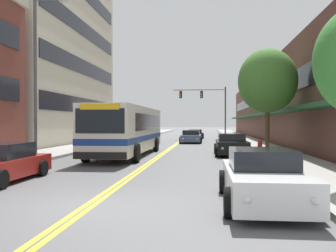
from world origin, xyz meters
TOP-DOWN VIEW (x-y plane):
  - ground_plane at (0.00, 37.00)m, footprint 240.00×240.00m
  - sidewalk_left at (-7.12, 37.00)m, footprint 3.25×106.00m
  - sidewalk_right at (7.12, 37.00)m, footprint 3.25×106.00m
  - centre_line at (0.00, 37.00)m, footprint 0.34×106.00m
  - office_tower_left at (-14.98, 26.53)m, footprint 12.08×21.79m
  - storefront_row_right at (12.97, 37.00)m, footprint 9.10×68.00m
  - city_bus at (-2.02, 14.03)m, footprint 2.94×12.22m
  - car_red_parked_left_near at (-4.28, 3.36)m, footprint 2.05×4.79m
  - car_beige_parked_left_mid at (-4.27, 26.11)m, footprint 2.18×4.63m
  - car_white_parked_right_foreground at (4.29, 0.64)m, footprint 2.07×4.72m
  - car_black_parked_right_mid at (4.44, 14.85)m, footprint 2.14×4.55m
  - car_slate_blue_moving_lead at (1.30, 28.85)m, footprint 2.18×4.80m
  - car_charcoal_moving_second at (1.42, 39.54)m, footprint 2.13×4.28m
  - traffic_signal_mast at (2.92, 38.64)m, footprint 6.72×0.38m
  - street_lamp_left_near at (-5.08, 8.22)m, footprint 1.81×0.28m
  - street_tree_right_mid at (6.72, 15.32)m, footprint 3.71×3.71m
  - fire_hydrant at (5.95, 13.12)m, footprint 0.34×0.26m

SIDE VIEW (x-z plane):
  - ground_plane at x=0.00m, z-range 0.00..0.00m
  - centre_line at x=0.00m, z-range 0.00..0.01m
  - sidewalk_left at x=-7.12m, z-range 0.00..0.17m
  - sidewalk_right at x=7.12m, z-range 0.00..0.17m
  - car_charcoal_moving_second at x=1.42m, z-range -0.02..1.13m
  - car_slate_blue_moving_lead at x=1.30m, z-range -0.04..1.24m
  - fire_hydrant at x=5.95m, z-range 0.16..1.05m
  - car_red_parked_left_near at x=-4.28m, z-range -0.05..1.28m
  - car_beige_parked_left_mid at x=-4.27m, z-range -0.03..1.27m
  - car_black_parked_right_mid at x=4.44m, z-range -0.04..1.32m
  - car_white_parked_right_foreground at x=4.29m, z-range -0.04..1.33m
  - city_bus at x=-2.02m, z-range 0.20..3.18m
  - storefront_row_right at x=12.97m, z-range 0.00..7.99m
  - street_tree_right_mid at x=6.72m, z-range 1.40..7.98m
  - traffic_signal_mast at x=2.92m, z-range 1.42..7.98m
  - street_lamp_left_near at x=-5.08m, z-range 0.69..8.77m
  - office_tower_left at x=-14.98m, z-range 0.00..22.18m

